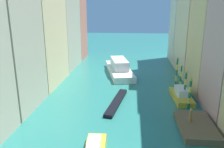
{
  "coord_description": "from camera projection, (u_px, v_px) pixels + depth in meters",
  "views": [
    {
      "loc": [
        1.48,
        -13.38,
        12.04
      ],
      "look_at": [
        -1.79,
        23.03,
        1.5
      ],
      "focal_mm": 36.98,
      "sensor_mm": 36.0,
      "label": 1
    }
  ],
  "objects": [
    {
      "name": "ground_plane",
      "position": [
        123.0,
        80.0,
        39.72
      ],
      "size": [
        154.0,
        154.0,
        0.0
      ],
      "primitive_type": "plane",
      "color": "#28756B"
    },
    {
      "name": "building_left_1",
      "position": [
        4.0,
        28.0,
        26.43
      ],
      "size": [
        6.28,
        8.28,
        19.5
      ],
      "color": "#BCB299",
      "rests_on": "ground"
    },
    {
      "name": "building_left_2",
      "position": [
        38.0,
        28.0,
        35.93
      ],
      "size": [
        6.28,
        11.0,
        17.99
      ],
      "color": "beige",
      "rests_on": "ground"
    },
    {
      "name": "building_left_3",
      "position": [
        59.0,
        19.0,
        46.12
      ],
      "size": [
        6.28,
        10.9,
        19.55
      ],
      "color": "#BCB299",
      "rests_on": "ground"
    },
    {
      "name": "building_left_4",
      "position": [
        71.0,
        14.0,
        54.64
      ],
      "size": [
        6.28,
        7.48,
        21.13
      ],
      "color": "#C6705B",
      "rests_on": "ground"
    },
    {
      "name": "building_right_2",
      "position": [
        218.0,
        28.0,
        32.16
      ],
      "size": [
        6.28,
        8.54,
        18.59
      ],
      "color": "#DBB77A",
      "rests_on": "ground"
    },
    {
      "name": "building_right_3",
      "position": [
        199.0,
        15.0,
        41.68
      ],
      "size": [
        6.28,
        11.7,
        21.45
      ],
      "color": "beige",
      "rests_on": "ground"
    },
    {
      "name": "building_right_4",
      "position": [
        186.0,
        23.0,
        51.67
      ],
      "size": [
        6.28,
        7.88,
        17.6
      ],
      "color": "beige",
      "rests_on": "ground"
    },
    {
      "name": "waterfront_dock",
      "position": [
        196.0,
        126.0,
        23.6
      ],
      "size": [
        3.49,
        6.17,
        0.69
      ],
      "color": "brown",
      "rests_on": "ground"
    },
    {
      "name": "person_on_dock",
      "position": [
        191.0,
        116.0,
        23.62
      ],
      "size": [
        0.36,
        0.36,
        1.49
      ],
      "color": "olive",
      "rests_on": "waterfront_dock"
    },
    {
      "name": "mooring_pole_0",
      "position": [
        190.0,
        93.0,
        27.98
      ],
      "size": [
        0.35,
        0.35,
        3.93
      ],
      "color": "#197247",
      "rests_on": "ground"
    },
    {
      "name": "mooring_pole_1",
      "position": [
        185.0,
        86.0,
        30.29
      ],
      "size": [
        0.28,
        0.28,
        4.13
      ],
      "color": "#197247",
      "rests_on": "ground"
    },
    {
      "name": "mooring_pole_2",
      "position": [
        181.0,
        78.0,
        33.97
      ],
      "size": [
        0.28,
        0.28,
        4.07
      ],
      "color": "#197247",
      "rests_on": "ground"
    },
    {
      "name": "mooring_pole_3",
      "position": [
        177.0,
        72.0,
        35.98
      ],
      "size": [
        0.27,
        0.27,
        4.71
      ],
      "color": "#197247",
      "rests_on": "ground"
    },
    {
      "name": "vaporetto_white",
      "position": [
        119.0,
        68.0,
        43.55
      ],
      "size": [
        6.45,
        13.47,
        2.78
      ],
      "color": "white",
      "rests_on": "ground"
    },
    {
      "name": "gondola_black",
      "position": [
        117.0,
        102.0,
        30.02
      ],
      "size": [
        2.46,
        8.86,
        0.43
      ],
      "color": "black",
      "rests_on": "ground"
    },
    {
      "name": "motorboat_0",
      "position": [
        181.0,
        95.0,
        31.3
      ],
      "size": [
        2.44,
        6.17,
        1.65
      ],
      "color": "gold",
      "rests_on": "ground"
    }
  ]
}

